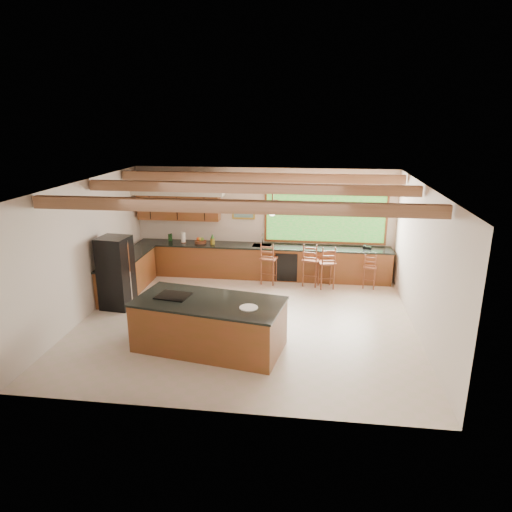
# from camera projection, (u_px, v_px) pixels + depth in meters

# --- Properties ---
(ground) EXTENTS (7.20, 7.20, 0.00)m
(ground) POSITION_uv_depth(u_px,v_px,m) (247.00, 321.00, 10.04)
(ground) COLOR beige
(ground) RESTS_ON ground
(room_shell) EXTENTS (7.27, 6.54, 3.02)m
(room_shell) POSITION_uv_depth(u_px,v_px,m) (243.00, 216.00, 10.04)
(room_shell) COLOR beige
(room_shell) RESTS_ON ground
(counter_run) EXTENTS (7.12, 3.10, 1.22)m
(counter_run) POSITION_uv_depth(u_px,v_px,m) (230.00, 264.00, 12.40)
(counter_run) COLOR brown
(counter_run) RESTS_ON ground
(island) EXTENTS (3.00, 1.79, 1.00)m
(island) POSITION_uv_depth(u_px,v_px,m) (209.00, 324.00, 8.76)
(island) COLOR brown
(island) RESTS_ON ground
(refrigerator) EXTENTS (0.73, 0.71, 1.70)m
(refrigerator) POSITION_uv_depth(u_px,v_px,m) (116.00, 273.00, 10.55)
(refrigerator) COLOR black
(refrigerator) RESTS_ON ground
(bar_stool_a) EXTENTS (0.48, 0.48, 1.18)m
(bar_stool_a) POSITION_uv_depth(u_px,v_px,m) (311.00, 261.00, 11.94)
(bar_stool_a) COLOR brown
(bar_stool_a) RESTS_ON ground
(bar_stool_b) EXTENTS (0.48, 0.48, 1.16)m
(bar_stool_b) POSITION_uv_depth(u_px,v_px,m) (269.00, 259.00, 12.08)
(bar_stool_b) COLOR brown
(bar_stool_b) RESTS_ON ground
(bar_stool_c) EXTENTS (0.50, 0.50, 1.15)m
(bar_stool_c) POSITION_uv_depth(u_px,v_px,m) (327.00, 264.00, 11.76)
(bar_stool_c) COLOR brown
(bar_stool_c) RESTS_ON ground
(bar_stool_d) EXTENTS (0.40, 0.40, 0.95)m
(bar_stool_d) POSITION_uv_depth(u_px,v_px,m) (370.00, 268.00, 11.80)
(bar_stool_d) COLOR brown
(bar_stool_d) RESTS_ON ground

